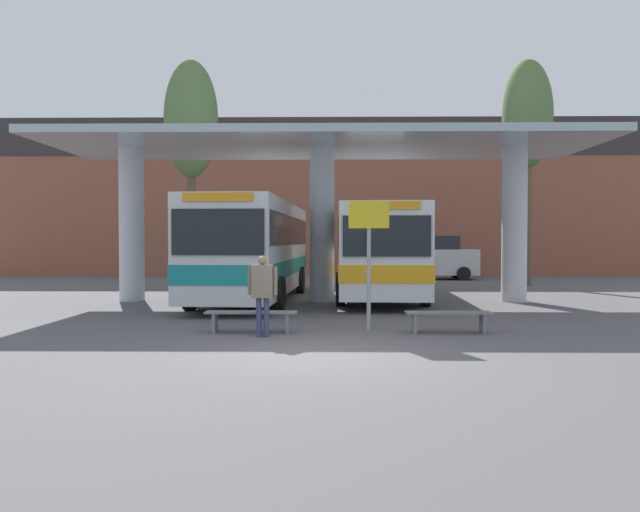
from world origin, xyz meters
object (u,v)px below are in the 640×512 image
at_px(poplar_tree_behind_left, 191,121).
at_px(pedestrian_waiting, 263,287).
at_px(parked_car_street, 433,258).
at_px(poplar_tree_behind_right, 527,119).
at_px(info_sign_platform, 369,238).
at_px(transit_bus_left_bay, 254,246).
at_px(waiting_bench_mid_platform, 251,316).
at_px(waiting_bench_near_pillar, 448,317).
at_px(transit_bus_center_bay, 378,248).

bearing_deg(poplar_tree_behind_left, pedestrian_waiting, -72.01).
bearing_deg(pedestrian_waiting, parked_car_street, 73.73).
xyz_separation_m(poplar_tree_behind_right, parked_car_street, (-3.34, 4.64, -6.28)).
bearing_deg(info_sign_platform, poplar_tree_behind_left, 117.35).
bearing_deg(transit_bus_left_bay, info_sign_platform, 118.71).
xyz_separation_m(transit_bus_left_bay, poplar_tree_behind_right, (11.24, 6.76, 5.56)).
xyz_separation_m(transit_bus_left_bay, poplar_tree_behind_left, (-3.52, 6.36, 5.41)).
xyz_separation_m(waiting_bench_mid_platform, poplar_tree_behind_left, (-4.36, 13.76, 6.86)).
bearing_deg(pedestrian_waiting, poplar_tree_behind_right, 58.60).
bearing_deg(pedestrian_waiting, waiting_bench_near_pillar, 11.93).
height_order(info_sign_platform, poplar_tree_behind_right, poplar_tree_behind_right).
bearing_deg(parked_car_street, poplar_tree_behind_right, -54.62).
distance_m(transit_bus_left_bay, parked_car_street, 13.89).
distance_m(info_sign_platform, poplar_tree_behind_right, 16.73).
height_order(pedestrian_waiting, poplar_tree_behind_right, poplar_tree_behind_right).
bearing_deg(waiting_bench_near_pillar, transit_bus_left_bay, 124.70).
height_order(info_sign_platform, pedestrian_waiting, info_sign_platform).
distance_m(transit_bus_center_bay, poplar_tree_behind_left, 10.63).
height_order(transit_bus_center_bay, poplar_tree_behind_left, poplar_tree_behind_left).
height_order(transit_bus_left_bay, poplar_tree_behind_right, poplar_tree_behind_right).
relative_size(transit_bus_left_bay, transit_bus_center_bay, 0.90).
relative_size(waiting_bench_near_pillar, info_sign_platform, 0.64).
xyz_separation_m(waiting_bench_near_pillar, poplar_tree_behind_right, (6.12, 14.16, 7.02)).
distance_m(transit_bus_left_bay, poplar_tree_behind_left, 9.06).
bearing_deg(parked_car_street, poplar_tree_behind_left, -156.56).
relative_size(waiting_bench_near_pillar, poplar_tree_behind_left, 0.19).
xyz_separation_m(waiting_bench_mid_platform, info_sign_platform, (2.58, 0.35, 1.70)).
bearing_deg(transit_bus_center_bay, waiting_bench_near_pillar, 97.41).
height_order(transit_bus_center_bay, poplar_tree_behind_right, poplar_tree_behind_right).
bearing_deg(transit_bus_left_bay, parked_car_street, -121.92).
bearing_deg(waiting_bench_near_pillar, transit_bus_center_bay, 95.07).
height_order(transit_bus_left_bay, pedestrian_waiting, transit_bus_left_bay).
bearing_deg(parked_car_street, waiting_bench_mid_platform, -110.96).
xyz_separation_m(transit_bus_center_bay, waiting_bench_mid_platform, (-3.48, -9.10, -1.38)).
xyz_separation_m(transit_bus_left_bay, transit_bus_center_bay, (4.32, 1.70, -0.07)).
height_order(waiting_bench_mid_platform, info_sign_platform, info_sign_platform).
height_order(waiting_bench_near_pillar, parked_car_street, parked_car_street).
distance_m(poplar_tree_behind_right, parked_car_street, 8.49).
bearing_deg(poplar_tree_behind_right, transit_bus_center_bay, -143.83).
bearing_deg(pedestrian_waiting, waiting_bench_mid_platform, 119.57).
height_order(transit_bus_left_bay, waiting_bench_mid_platform, transit_bus_left_bay).
bearing_deg(waiting_bench_mid_platform, parked_car_street, 69.40).
distance_m(waiting_bench_near_pillar, parked_car_street, 19.02).
bearing_deg(waiting_bench_near_pillar, info_sign_platform, 168.24).
bearing_deg(poplar_tree_behind_right, poplar_tree_behind_left, -178.44).
distance_m(waiting_bench_near_pillar, poplar_tree_behind_left, 17.64).
bearing_deg(poplar_tree_behind_right, info_sign_platform, -119.54).
relative_size(transit_bus_center_bay, waiting_bench_near_pillar, 6.43).
height_order(pedestrian_waiting, poplar_tree_behind_left, poplar_tree_behind_left).
relative_size(pedestrian_waiting, parked_car_street, 0.38).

